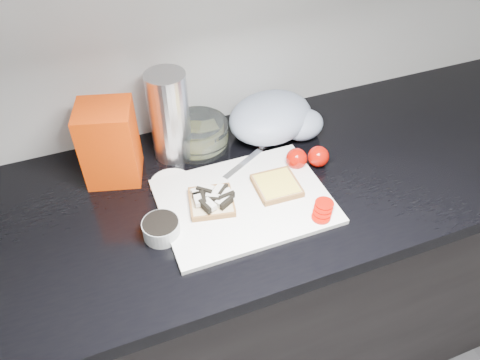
# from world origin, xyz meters

# --- Properties ---
(base_cabinet) EXTENTS (3.50, 0.60, 0.86)m
(base_cabinet) POSITION_xyz_m (0.00, 1.20, 0.43)
(base_cabinet) COLOR black
(base_cabinet) RESTS_ON ground
(countertop) EXTENTS (3.50, 0.64, 0.04)m
(countertop) POSITION_xyz_m (0.00, 1.20, 0.88)
(countertop) COLOR black
(countertop) RESTS_ON base_cabinet
(cutting_board) EXTENTS (0.40, 0.30, 0.01)m
(cutting_board) POSITION_xyz_m (0.01, 1.14, 0.91)
(cutting_board) COLOR white
(cutting_board) RESTS_ON countertop
(bread_left) EXTENTS (0.13, 0.13, 0.03)m
(bread_left) POSITION_xyz_m (-0.07, 1.15, 0.92)
(bread_left) COLOR beige
(bread_left) RESTS_ON cutting_board
(bread_right) EXTENTS (0.11, 0.11, 0.02)m
(bread_right) POSITION_xyz_m (0.10, 1.15, 0.92)
(bread_right) COLOR beige
(bread_right) RESTS_ON cutting_board
(tomato_slices) EXTENTS (0.08, 0.09, 0.02)m
(tomato_slices) POSITION_xyz_m (0.16, 1.03, 0.92)
(tomato_slices) COLOR #A60C03
(tomato_slices) RESTS_ON cutting_board
(knife) EXTENTS (0.19, 0.12, 0.01)m
(knife) POSITION_xyz_m (0.11, 1.29, 0.92)
(knife) COLOR #B6B6BA
(knife) RESTS_ON cutting_board
(seed_tub) EXTENTS (0.08, 0.08, 0.04)m
(seed_tub) POSITION_xyz_m (-0.20, 1.11, 0.92)
(seed_tub) COLOR #A6ACAB
(seed_tub) RESTS_ON countertop
(tub_lid) EXTENTS (0.12, 0.12, 0.01)m
(tub_lid) POSITION_xyz_m (-0.14, 1.27, 0.90)
(tub_lid) COLOR white
(tub_lid) RESTS_ON countertop
(glass_bowl) EXTENTS (0.17, 0.17, 0.07)m
(glass_bowl) POSITION_xyz_m (-0.03, 1.40, 0.94)
(glass_bowl) COLOR silver
(glass_bowl) RESTS_ON countertop
(bread_bag) EXTENTS (0.16, 0.15, 0.20)m
(bread_bag) POSITION_xyz_m (-0.26, 1.35, 1.00)
(bread_bag) COLOR red
(bread_bag) RESTS_ON countertop
(steel_canister) EXTENTS (0.10, 0.10, 0.24)m
(steel_canister) POSITION_xyz_m (-0.10, 1.38, 1.02)
(steel_canister) COLOR #B2B3B7
(steel_canister) RESTS_ON countertop
(grocery_bag) EXTENTS (0.31, 0.27, 0.11)m
(grocery_bag) POSITION_xyz_m (0.19, 1.37, 0.95)
(grocery_bag) COLOR #959EB8
(grocery_bag) RESTS_ON countertop
(whole_tomatoes) EXTENTS (0.11, 0.07, 0.06)m
(whole_tomatoes) POSITION_xyz_m (0.21, 1.21, 0.93)
(whole_tomatoes) COLOR #A60C03
(whole_tomatoes) RESTS_ON countertop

